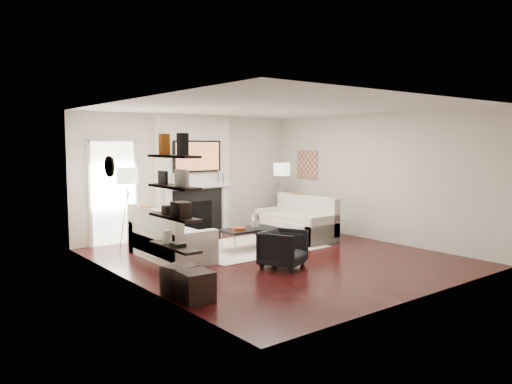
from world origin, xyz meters
TOP-DOWN VIEW (x-y plane):
  - room_envelope at (0.00, 0.00)m, footprint 6.00×6.00m
  - chimney_breast at (0.00, 2.88)m, footprint 1.80×0.25m
  - fireplace_surround at (0.00, 2.74)m, footprint 1.30×0.02m
  - firebox at (0.00, 2.73)m, footprint 0.75×0.02m
  - mantel_pilaster_l at (-0.72, 2.71)m, footprint 0.12×0.08m
  - mantel_pilaster_r at (0.72, 2.71)m, footprint 0.12×0.08m
  - mantel_shelf at (0.00, 2.69)m, footprint 1.70×0.18m
  - tv_body at (0.00, 2.71)m, footprint 1.20×0.06m
  - tv_screen at (0.00, 2.68)m, footprint 1.10×0.00m
  - candlestick_l_tall at (-0.55, 2.70)m, footprint 0.04×0.04m
  - candlestick_l_short at (-0.68, 2.70)m, footprint 0.04×0.04m
  - candlestick_r_tall at (0.55, 2.70)m, footprint 0.04×0.04m
  - candlestick_r_short at (0.68, 2.70)m, footprint 0.04×0.04m
  - hallway_panel at (-1.85, 2.98)m, footprint 0.90×0.02m
  - door_trim_l at (-2.33, 2.96)m, footprint 0.06×0.06m
  - door_trim_r at (-1.37, 2.96)m, footprint 0.06×0.06m
  - door_trim_top at (-1.85, 2.96)m, footprint 1.02×0.06m
  - rug at (0.17, 1.03)m, footprint 2.60×2.00m
  - loveseat_left_base at (-1.52, 1.13)m, footprint 0.85×1.80m
  - loveseat_left_back at (-1.86, 1.13)m, footprint 0.18×1.80m
  - loveseat_left_arm_n at (-1.52, 0.32)m, footprint 0.85×0.18m
  - loveseat_left_arm_s at (-1.52, 1.94)m, footprint 0.85×0.18m
  - loveseat_left_cushion at (-1.47, 1.13)m, footprint 0.63×1.44m
  - pillow_left_orange at (-1.86, 1.43)m, footprint 0.10×0.42m
  - pillow_left_charcoal at (-1.86, 0.83)m, footprint 0.10×0.40m
  - loveseat_right_base at (1.47, 1.08)m, footprint 0.85×1.80m
  - loveseat_right_back at (1.80, 1.08)m, footprint 0.18×1.80m
  - loveseat_right_arm_n at (1.47, 0.27)m, footprint 0.85×0.18m
  - loveseat_right_arm_s at (1.47, 1.89)m, footprint 0.85×0.18m
  - loveseat_right_cushion at (1.42, 1.08)m, footprint 0.63×1.44m
  - pillow_right_orange at (1.80, 1.38)m, footprint 0.10×0.42m
  - pillow_right_charcoal at (1.80, 0.78)m, footprint 0.10×0.40m
  - coffee_table at (0.01, 0.83)m, footprint 1.10×0.55m
  - coffee_leg_nw at (-0.49, 0.61)m, footprint 0.02×0.02m
  - coffee_leg_ne at (0.51, 0.61)m, footprint 0.02×0.02m
  - coffee_leg_sw at (-0.49, 1.05)m, footprint 0.02×0.02m
  - coffee_leg_se at (0.51, 1.05)m, footprint 0.02×0.02m
  - hurricane_glass at (0.16, 0.83)m, footprint 0.15×0.15m
  - hurricane_candle at (0.16, 0.83)m, footprint 0.09×0.09m
  - copper_bowl at (-0.24, 0.83)m, footprint 0.28×0.28m
  - armchair at (-0.36, -0.60)m, footprint 0.87×0.85m
  - lamp_left_post at (-1.85, 2.24)m, footprint 0.02×0.02m
  - lamp_left_shade at (-1.85, 2.24)m, footprint 0.40×0.40m
  - lamp_left_leg_a at (-1.74, 2.24)m, footprint 0.25×0.02m
  - lamp_left_leg_b at (-1.91, 2.34)m, footprint 0.14×0.22m
  - lamp_left_leg_c at (-1.91, 2.15)m, footprint 0.14×0.22m
  - lamp_right_post at (2.05, 2.22)m, footprint 0.02×0.02m
  - lamp_right_shade at (2.05, 2.22)m, footprint 0.40×0.40m
  - lamp_right_leg_a at (2.16, 2.22)m, footprint 0.25×0.02m
  - lamp_right_leg_b at (2.00, 2.31)m, footprint 0.14×0.22m
  - lamp_right_leg_c at (1.99, 2.12)m, footprint 0.14×0.22m
  - console_top at (2.57, 2.21)m, footprint 0.35×1.20m
  - console_leg_n at (2.57, 1.66)m, footprint 0.30×0.04m
  - console_leg_s at (2.57, 2.76)m, footprint 0.30×0.04m
  - wall_art at (2.73, 2.05)m, footprint 0.03×0.70m
  - shelf_bottom at (-2.62, -1.00)m, footprint 0.25×1.00m
  - shelf_lower at (-2.62, -1.00)m, footprint 0.25×1.00m
  - shelf_upper at (-2.62, -1.00)m, footprint 0.25×1.00m
  - shelf_top at (-2.62, -1.00)m, footprint 0.25×1.00m
  - decor_magfile_a at (-2.62, -1.25)m, footprint 0.12×0.10m
  - decor_magfile_b at (-2.62, -0.76)m, footprint 0.12×0.10m
  - decor_frame_a at (-2.62, -1.21)m, footprint 0.04×0.30m
  - decor_frame_b at (-2.62, -0.70)m, footprint 0.04×0.22m
  - decor_wine_rack at (-2.62, -1.18)m, footprint 0.18×0.25m
  - decor_box_small at (-2.62, -0.84)m, footprint 0.15×0.12m
  - decor_books at (-2.62, -1.09)m, footprint 0.14×0.20m
  - decor_box_tall at (-2.62, -0.79)m, footprint 0.10×0.10m
  - clock_rim at (-2.73, 0.90)m, footprint 0.04×0.34m
  - clock_face at (-2.71, 0.90)m, footprint 0.01×0.29m
  - ottoman_near at (-2.47, -0.86)m, footprint 0.48×0.48m
  - ottoman_far at (-2.47, -1.28)m, footprint 0.42×0.42m

SIDE VIEW (x-z plane):
  - rug at x=0.17m, z-range 0.00..0.01m
  - coffee_leg_nw at x=-0.49m, z-range 0.00..0.38m
  - coffee_leg_ne at x=0.51m, z-range 0.00..0.38m
  - coffee_leg_sw at x=-0.49m, z-range 0.00..0.38m
  - coffee_leg_se at x=0.51m, z-range 0.00..0.38m
  - ottoman_near at x=-2.47m, z-range 0.00..0.40m
  - ottoman_far at x=-2.47m, z-range 0.00..0.40m
  - loveseat_left_base at x=-1.52m, z-range 0.00..0.42m
  - loveseat_right_base at x=1.47m, z-range 0.00..0.42m
  - loveseat_left_arm_n at x=-1.52m, z-range 0.00..0.60m
  - loveseat_left_arm_s at x=-1.52m, z-range 0.00..0.60m
  - loveseat_right_arm_n at x=1.47m, z-range 0.00..0.60m
  - loveseat_right_arm_s at x=1.47m, z-range 0.00..0.60m
  - armchair at x=-0.36m, z-range 0.00..0.69m
  - console_leg_n at x=2.57m, z-range 0.00..0.71m
  - console_leg_s at x=2.57m, z-range 0.00..0.71m
  - coffee_table at x=0.01m, z-range 0.38..0.42m
  - copper_bowl at x=-0.24m, z-range 0.42..0.47m
  - firebox at x=0.00m, z-range 0.12..0.78m
  - loveseat_left_cushion at x=-1.47m, z-range 0.42..0.52m
  - loveseat_right_cushion at x=1.42m, z-range 0.42..0.52m
  - hurricane_candle at x=0.16m, z-range 0.43..0.56m
  - fireplace_surround at x=0.00m, z-range 0.00..1.04m
  - loveseat_left_back at x=-1.86m, z-range 0.13..0.93m
  - loveseat_right_back at x=1.80m, z-range 0.13..0.93m
  - mantel_pilaster_l at x=-0.72m, z-range 0.00..1.10m
  - mantel_pilaster_r at x=0.72m, z-range 0.00..1.10m
  - hurricane_glass at x=0.16m, z-range 0.43..0.69m
  - lamp_left_leg_a at x=-1.74m, z-range -0.02..1.22m
  - lamp_left_leg_b at x=-1.91m, z-range -0.02..1.22m
  - lamp_left_leg_c at x=-1.91m, z-range -0.02..1.22m
  - lamp_right_leg_a at x=2.16m, z-range -0.02..1.22m
  - lamp_right_leg_b at x=2.00m, z-range -0.02..1.22m
  - lamp_right_leg_c at x=1.99m, z-range -0.02..1.22m
  - lamp_left_post at x=-1.85m, z-range 0.00..1.20m
  - lamp_right_post at x=2.05m, z-range 0.00..1.20m
  - shelf_bottom at x=-2.62m, z-range 0.68..0.72m
  - pillow_left_charcoal at x=-1.86m, z-range 0.52..0.92m
  - pillow_right_charcoal at x=1.80m, z-range 0.52..0.92m
  - pillow_left_orange at x=-1.86m, z-range 0.52..0.94m
  - pillow_right_orange at x=1.80m, z-range 0.52..0.94m
  - console_top at x=2.57m, z-range 0.71..0.75m
  - decor_books at x=-2.62m, z-range 0.72..0.77m
  - decor_box_tall at x=-2.62m, z-range 0.72..0.90m
  - door_trim_l at x=-2.33m, z-range -0.03..2.13m
  - door_trim_r at x=-1.37m, z-range -0.03..2.13m
  - hallway_panel at x=-1.85m, z-range 0.00..2.10m
  - shelf_lower at x=-2.62m, z-range 1.08..1.12m
  - mantel_shelf at x=0.00m, z-range 1.09..1.16m
  - decor_box_small at x=-2.62m, z-range 1.12..1.24m
  - decor_wine_rack at x=-2.62m, z-range 1.12..1.32m
  - candlestick_l_short at x=-0.68m, z-range 1.15..1.40m
  - candlestick_r_short at x=0.68m, z-range 1.15..1.40m
  - candlestick_l_tall at x=-0.55m, z-range 1.16..1.45m
  - candlestick_r_tall at x=0.55m, z-range 1.16..1.45m
  - room_envelope at x=0.00m, z-range -1.65..4.35m
  - chimney_breast at x=0.00m, z-range 0.00..2.70m
  - lamp_left_shade at x=-1.85m, z-range 1.30..1.60m
  - lamp_right_shade at x=2.05m, z-range 1.30..1.60m
  - shelf_upper at x=-2.62m, z-range 1.48..1.52m
  - wall_art at x=2.73m, z-range 1.20..1.90m
  - decor_frame_b at x=-2.62m, z-range 1.52..1.70m
  - decor_frame_a at x=-2.62m, z-range 1.52..1.74m
  - clock_rim at x=-2.73m, z-range 1.53..1.87m
  - clock_face at x=-2.71m, z-range 1.55..1.84m
  - tv_screen at x=0.00m, z-range 1.47..2.09m
  - tv_body at x=0.00m, z-range 1.43..2.13m
  - shelf_top at x=-2.62m, z-range 1.88..1.92m
  - decor_magfile_a at x=-2.62m, z-range 1.92..2.20m
  - decor_magfile_b at x=-2.62m, z-range 1.92..2.20m
  - door_trim_top at x=-1.85m, z-range 2.10..2.16m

